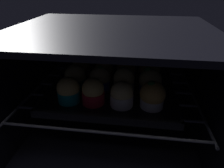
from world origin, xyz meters
TOP-DOWN VIEW (x-y plane):
  - oven_cavity at (0.00, 26.25)cm, footprint 59.00×47.00cm
  - oven_rack at (0.00, 22.00)cm, footprint 54.80×42.00cm
  - baking_tray at (0.00, 22.04)cm, footprint 40.57×32.43cm
  - muffin_row0_col0 at (-11.83, 13.72)cm, footprint 6.73×6.73cm
  - muffin_row0_col1 at (-4.42, 13.74)cm, footprint 6.69×6.69cm
  - muffin_row0_col2 at (3.94, 13.64)cm, footprint 6.69×6.69cm
  - muffin_row0_col3 at (12.53, 14.06)cm, footprint 7.30×7.30cm
  - muffin_row1_col0 at (-12.36, 22.32)cm, footprint 7.03×7.03cm
  - muffin_row1_col1 at (-3.96, 21.97)cm, footprint 6.90×6.90cm
  - muffin_row1_col2 at (3.88, 22.03)cm, footprint 6.82×6.82cm
  - muffin_row1_col3 at (12.18, 22.13)cm, footprint 7.24×7.24cm
  - muffin_row2_col0 at (-12.57, 30.28)cm, footprint 6.69×6.69cm
  - muffin_row2_col1 at (-3.93, 29.86)cm, footprint 6.69×6.69cm
  - muffin_row2_col2 at (3.95, 30.13)cm, footprint 6.69×6.69cm
  - muffin_row2_col3 at (12.25, 30.19)cm, footprint 7.17×7.17cm

SIDE VIEW (x-z plane):
  - oven_rack at x=0.00cm, z-range 13.20..14.00cm
  - baking_tray at x=0.00cm, z-range 13.58..15.78cm
  - oven_cavity at x=0.00cm, z-range -1.50..35.50cm
  - muffin_row0_col2 at x=3.94cm, z-range 14.83..22.34cm
  - muffin_row2_col0 at x=-12.57cm, z-range 14.63..22.65cm
  - muffin_row2_col2 at x=3.95cm, z-range 14.81..22.47cm
  - muffin_row0_col0 at x=-11.83cm, z-range 14.82..22.57cm
  - muffin_row2_col1 at x=-3.93cm, z-range 14.68..22.71cm
  - muffin_row0_col3 at x=12.53cm, z-range 14.64..22.90cm
  - muffin_row1_col0 at x=-12.36cm, z-range 14.83..22.82cm
  - muffin_row0_col1 at x=-4.42cm, z-range 14.89..22.81cm
  - muffin_row1_col1 at x=-3.96cm, z-range 14.67..23.09cm
  - muffin_row1_col3 at x=12.18cm, z-range 14.66..23.28cm
  - muffin_row1_col2 at x=3.88cm, z-range 14.89..23.14cm
  - muffin_row2_col3 at x=12.25cm, z-range 14.82..23.54cm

